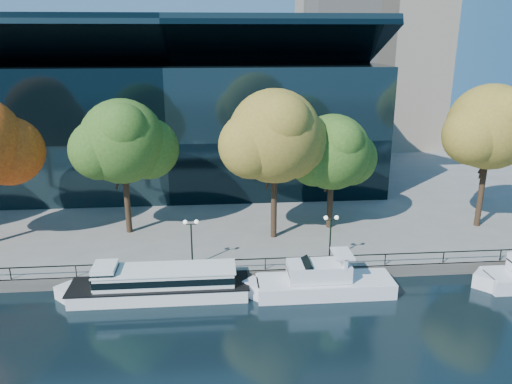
{
  "coord_description": "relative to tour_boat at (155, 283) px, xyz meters",
  "views": [
    {
      "loc": [
        1.1,
        -33.42,
        19.18
      ],
      "look_at": [
        4.65,
        8.0,
        6.14
      ],
      "focal_mm": 35.0,
      "sensor_mm": 36.0,
      "label": 1
    }
  ],
  "objects": [
    {
      "name": "promenade",
      "position": [
        3.66,
        35.05,
        -0.69
      ],
      "size": [
        90.0,
        67.08,
        1.0
      ],
      "color": "slate",
      "rests_on": "ground"
    },
    {
      "name": "tree_5",
      "position": [
        31.0,
        9.89,
        9.59
      ],
      "size": [
        10.11,
        8.29,
        14.01
      ],
      "color": "black",
      "rests_on": "promenade"
    },
    {
      "name": "convention_building",
      "position": [
        -0.34,
        30.46,
        7.31
      ],
      "size": [
        50.0,
        24.57,
        21.43
      ],
      "color": "black",
      "rests_on": "ground"
    },
    {
      "name": "ground",
      "position": [
        3.66,
        -1.33,
        -1.19
      ],
      "size": [
        160.0,
        160.0,
        0.0
      ],
      "primitive_type": "plane",
      "color": "black",
      "rests_on": "ground"
    },
    {
      "name": "railing",
      "position": [
        3.66,
        1.92,
        0.74
      ],
      "size": [
        88.2,
        0.08,
        0.99
      ],
      "color": "black",
      "rests_on": "promenade"
    },
    {
      "name": "tree_2",
      "position": [
        -3.47,
        11.12,
        8.56
      ],
      "size": [
        9.77,
        8.01,
        12.83
      ],
      "color": "black",
      "rests_on": "promenade"
    },
    {
      "name": "lamp_1",
      "position": [
        2.73,
        3.17,
        2.79
      ],
      "size": [
        1.26,
        0.36,
        4.03
      ],
      "color": "black",
      "rests_on": "promenade"
    },
    {
      "name": "lamp_2",
      "position": [
        14.24,
        3.17,
        2.79
      ],
      "size": [
        1.26,
        0.36,
        4.03
      ],
      "color": "black",
      "rests_on": "promenade"
    },
    {
      "name": "tour_boat",
      "position": [
        0.0,
        0.0,
        0.0
      ],
      "size": [
        14.8,
        3.3,
        2.81
      ],
      "color": "white",
      "rests_on": "ground"
    },
    {
      "name": "cruiser_near",
      "position": [
        12.57,
        -0.62,
        -0.14
      ],
      "size": [
        11.72,
        3.02,
        3.4
      ],
      "color": "white",
      "rests_on": "ground"
    },
    {
      "name": "tree_3",
      "position": [
        10.33,
        8.74,
        9.26
      ],
      "size": [
        10.55,
        8.65,
        13.86
      ],
      "color": "black",
      "rests_on": "promenade"
    },
    {
      "name": "tree_4",
      "position": [
        16.11,
        10.74,
        7.28
      ],
      "size": [
        9.02,
        7.39,
        11.24
      ],
      "color": "black",
      "rests_on": "promenade"
    }
  ]
}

